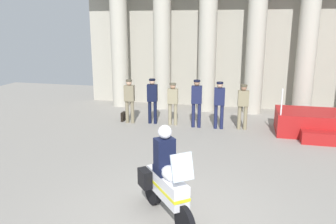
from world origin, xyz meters
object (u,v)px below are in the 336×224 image
object	(u,v)px
officer_in_row_1	(152,97)
officer_in_row_4	(219,101)
briefcase_on_ground	(123,117)
officer_in_row_0	(129,98)
officer_in_row_3	(197,100)
officer_in_row_2	(173,101)
reviewing_stand	(325,124)
motorcycle_with_rider	(166,181)
officer_in_row_5	(243,103)

from	to	relation	value
officer_in_row_1	officer_in_row_4	size ratio (longest dim) A/B	1.00
officer_in_row_1	briefcase_on_ground	distance (m)	1.50
officer_in_row_0	officer_in_row_1	bearing A→B (deg)	-177.21
officer_in_row_3	officer_in_row_2	bearing A→B (deg)	-13.14
reviewing_stand	officer_in_row_0	distance (m)	7.10
reviewing_stand	motorcycle_with_rider	bearing A→B (deg)	-122.25
reviewing_stand	officer_in_row_1	xyz separation A→B (m)	(-6.19, 0.01, 0.65)
reviewing_stand	briefcase_on_ground	xyz separation A→B (m)	(-7.42, 0.07, -0.20)
officer_in_row_3	officer_in_row_5	distance (m)	1.68
officer_in_row_2	officer_in_row_4	xyz separation A→B (m)	(1.75, -0.09, 0.07)
officer_in_row_0	officer_in_row_3	distance (m)	2.60
officer_in_row_0	officer_in_row_4	world-z (taller)	officer_in_row_4
officer_in_row_2	officer_in_row_5	world-z (taller)	officer_in_row_5
officer_in_row_3	officer_in_row_4	world-z (taller)	officer_in_row_3
officer_in_row_1	reviewing_stand	bearing A→B (deg)	173.87
officer_in_row_0	officer_in_row_1	size ratio (longest dim) A/B	0.97
officer_in_row_3	briefcase_on_ground	size ratio (longest dim) A/B	4.95
officer_in_row_0	officer_in_row_5	world-z (taller)	officer_in_row_0
reviewing_stand	officer_in_row_1	size ratio (longest dim) A/B	1.86
officer_in_row_0	officer_in_row_5	size ratio (longest dim) A/B	1.03
motorcycle_with_rider	officer_in_row_4	bearing A→B (deg)	137.21
briefcase_on_ground	officer_in_row_1	bearing A→B (deg)	-3.03
officer_in_row_0	reviewing_stand	bearing A→B (deg)	174.99
motorcycle_with_rider	briefcase_on_ground	size ratio (longest dim) A/B	5.28
officer_in_row_0	officer_in_row_3	bearing A→B (deg)	174.12
officer_in_row_2	officer_in_row_3	bearing A→B (deg)	166.86
officer_in_row_5	officer_in_row_2	bearing A→B (deg)	-5.56
reviewing_stand	officer_in_row_2	world-z (taller)	reviewing_stand
reviewing_stand	motorcycle_with_rider	size ratio (longest dim) A/B	1.70
officer_in_row_3	officer_in_row_4	distance (m)	0.83
officer_in_row_2	officer_in_row_4	bearing A→B (deg)	170.83
reviewing_stand	motorcycle_with_rider	distance (m)	7.64
officer_in_row_2	officer_in_row_5	xyz separation A→B (m)	(2.59, 0.02, 0.03)
motorcycle_with_rider	briefcase_on_ground	distance (m)	7.36
officer_in_row_4	officer_in_row_5	bearing A→B (deg)	-178.11
reviewing_stand	officer_in_row_3	bearing A→B (deg)	-178.43
briefcase_on_ground	reviewing_stand	bearing A→B (deg)	-0.54
reviewing_stand	officer_in_row_1	world-z (taller)	officer_in_row_1
officer_in_row_2	officer_in_row_4	size ratio (longest dim) A/B	0.93
reviewing_stand	officer_in_row_3	world-z (taller)	officer_in_row_3
officer_in_row_3	officer_in_row_5	xyz separation A→B (m)	(1.67, 0.14, -0.07)
officer_in_row_1	motorcycle_with_rider	world-z (taller)	motorcycle_with_rider
officer_in_row_3	briefcase_on_ground	xyz separation A→B (m)	(-2.95, 0.19, -0.87)
officer_in_row_1	motorcycle_with_rider	bearing A→B (deg)	102.10
reviewing_stand	officer_in_row_0	bearing A→B (deg)	-178.93
officer_in_row_2	officer_in_row_3	world-z (taller)	officer_in_row_3
reviewing_stand	officer_in_row_5	distance (m)	2.86
officer_in_row_0	officer_in_row_2	size ratio (longest dim) A/B	1.05
reviewing_stand	officer_in_row_0	world-z (taller)	officer_in_row_0
officer_in_row_1	officer_in_row_2	xyz separation A→B (m)	(0.80, -0.01, -0.08)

